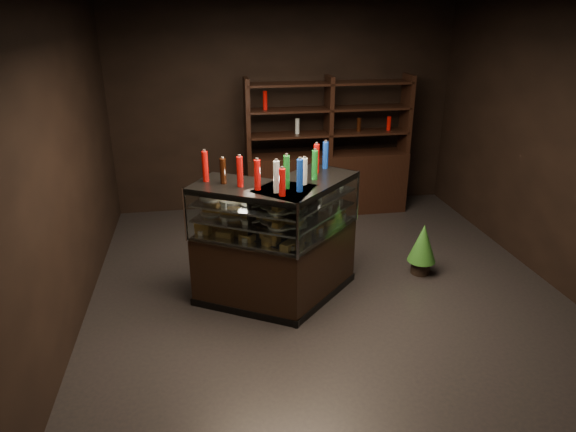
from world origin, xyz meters
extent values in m
plane|color=black|center=(0.00, 0.00, 0.00)|extent=(5.00, 5.00, 0.00)
cube|color=black|center=(0.00, 2.50, 1.50)|extent=(5.00, 0.02, 3.00)
cube|color=black|center=(0.00, -2.50, 1.50)|extent=(5.00, 0.02, 3.00)
cube|color=black|center=(2.50, 0.00, 1.50)|extent=(0.02, 5.00, 3.00)
cube|color=black|center=(-2.50, 0.00, 1.50)|extent=(0.02, 5.00, 3.00)
cube|color=black|center=(-0.25, -0.25, 0.38)|extent=(1.21, 1.22, 0.75)
cube|color=black|center=(-0.25, -0.25, 0.04)|extent=(1.25, 1.26, 0.08)
cube|color=black|center=(-0.25, -0.25, 1.25)|extent=(1.21, 1.22, 0.06)
cube|color=silver|center=(-0.25, -0.25, 0.76)|extent=(1.15, 1.16, 0.02)
cube|color=silver|center=(-0.25, -0.25, 0.94)|extent=(1.15, 1.16, 0.02)
cube|color=silver|center=(-0.25, -0.25, 1.10)|extent=(1.15, 1.16, 0.02)
cube|color=white|center=(-0.04, -0.46, 1.02)|extent=(0.81, 0.83, 0.53)
cylinder|color=silver|center=(0.36, -0.04, 1.02)|extent=(0.03, 0.03, 0.55)
cylinder|color=silver|center=(-0.45, -0.86, 1.02)|extent=(0.03, 0.03, 0.55)
cube|color=black|center=(-0.80, -0.32, 0.38)|extent=(1.28, 1.08, 0.75)
cube|color=black|center=(-0.80, -0.32, 0.04)|extent=(1.32, 1.11, 0.08)
cube|color=black|center=(-0.80, -0.32, 1.25)|extent=(1.28, 1.08, 0.06)
cube|color=silver|center=(-0.80, -0.32, 0.76)|extent=(1.22, 1.01, 0.02)
cube|color=silver|center=(-0.80, -0.32, 0.94)|extent=(1.22, 1.01, 0.02)
cube|color=silver|center=(-0.80, -0.32, 1.10)|extent=(1.22, 1.01, 0.02)
cube|color=white|center=(-0.95, -0.58, 1.02)|extent=(0.99, 0.59, 0.53)
cylinder|color=silver|center=(-0.45, -0.86, 1.02)|extent=(0.03, 0.03, 0.55)
cylinder|color=silver|center=(-1.44, -0.28, 1.02)|extent=(0.03, 0.03, 0.55)
cube|color=#DEAC4F|center=(-0.57, -0.62, 0.80)|extent=(0.19, 0.19, 0.06)
cube|color=#DEAC4F|center=(-0.40, -0.44, 0.80)|extent=(0.19, 0.19, 0.06)
cube|color=#DEAC4F|center=(-0.23, -0.27, 0.80)|extent=(0.19, 0.19, 0.06)
cube|color=#DEAC4F|center=(-0.06, -0.10, 0.80)|extent=(0.19, 0.19, 0.06)
cube|color=#DEAC4F|center=(0.11, 0.07, 0.80)|extent=(0.19, 0.19, 0.06)
cylinder|color=white|center=(-0.55, -0.56, 0.95)|extent=(0.24, 0.24, 0.01)
cube|color=#DEAC4F|center=(-0.55, -0.56, 0.99)|extent=(0.18, 0.18, 0.05)
cylinder|color=white|center=(-0.40, -0.41, 0.95)|extent=(0.24, 0.24, 0.01)
cube|color=#DEAC4F|center=(-0.40, -0.41, 0.99)|extent=(0.18, 0.18, 0.05)
cylinder|color=white|center=(-0.25, -0.25, 0.95)|extent=(0.24, 0.24, 0.01)
cube|color=#DEAC4F|center=(-0.25, -0.25, 0.99)|extent=(0.18, 0.18, 0.05)
cylinder|color=white|center=(-0.10, -0.10, 0.95)|extent=(0.24, 0.24, 0.01)
cube|color=#DEAC4F|center=(-0.10, -0.10, 0.99)|extent=(0.18, 0.18, 0.05)
cylinder|color=white|center=(0.06, 0.06, 0.95)|extent=(0.24, 0.24, 0.01)
cube|color=#DEAC4F|center=(0.06, 0.06, 0.99)|extent=(0.18, 0.18, 0.05)
cylinder|color=white|center=(-0.55, -0.56, 1.11)|extent=(0.24, 0.24, 0.02)
cube|color=#DEAC4F|center=(-0.55, -0.56, 1.15)|extent=(0.18, 0.18, 0.05)
cylinder|color=white|center=(-0.40, -0.41, 1.11)|extent=(0.24, 0.24, 0.02)
cube|color=#DEAC4F|center=(-0.40, -0.41, 1.15)|extent=(0.18, 0.18, 0.05)
cylinder|color=white|center=(-0.25, -0.25, 1.11)|extent=(0.24, 0.24, 0.02)
cube|color=#DEAC4F|center=(-0.25, -0.25, 1.15)|extent=(0.18, 0.18, 0.05)
cylinder|color=white|center=(-0.10, -0.10, 1.11)|extent=(0.24, 0.24, 0.02)
cube|color=#DEAC4F|center=(-0.10, -0.10, 1.15)|extent=(0.18, 0.18, 0.05)
cylinder|color=white|center=(0.06, 0.06, 1.11)|extent=(0.24, 0.24, 0.02)
cube|color=#DEAC4F|center=(0.06, 0.06, 1.15)|extent=(0.18, 0.18, 0.05)
cube|color=#DEAC4F|center=(-1.23, -0.11, 0.80)|extent=(0.20, 0.17, 0.06)
cube|color=#DEAC4F|center=(-1.02, -0.23, 0.80)|extent=(0.20, 0.17, 0.06)
cube|color=#DEAC4F|center=(-0.81, -0.35, 0.80)|extent=(0.20, 0.17, 0.06)
cube|color=#DEAC4F|center=(-0.60, -0.47, 0.80)|extent=(0.20, 0.17, 0.06)
cube|color=#DEAC4F|center=(-0.39, -0.59, 0.80)|extent=(0.20, 0.17, 0.06)
cylinder|color=white|center=(-1.17, -0.10, 0.95)|extent=(0.24, 0.24, 0.01)
cube|color=#DEAC4F|center=(-1.17, -0.10, 0.99)|extent=(0.19, 0.16, 0.05)
cylinder|color=white|center=(-0.98, -0.21, 0.95)|extent=(0.24, 0.24, 0.01)
cube|color=#DEAC4F|center=(-0.98, -0.21, 0.99)|extent=(0.19, 0.16, 0.05)
cylinder|color=white|center=(-0.80, -0.32, 0.95)|extent=(0.24, 0.24, 0.01)
cube|color=#DEAC4F|center=(-0.80, -0.32, 0.99)|extent=(0.19, 0.16, 0.05)
cylinder|color=white|center=(-0.61, -0.43, 0.95)|extent=(0.24, 0.24, 0.01)
cube|color=#DEAC4F|center=(-0.61, -0.43, 0.99)|extent=(0.19, 0.16, 0.05)
cylinder|color=white|center=(-0.42, -0.55, 0.95)|extent=(0.24, 0.24, 0.01)
cube|color=#DEAC4F|center=(-0.42, -0.55, 0.99)|extent=(0.19, 0.16, 0.05)
cylinder|color=white|center=(-1.17, -0.10, 1.11)|extent=(0.24, 0.24, 0.02)
cube|color=#DEAC4F|center=(-1.17, -0.10, 1.15)|extent=(0.19, 0.16, 0.05)
cylinder|color=white|center=(-0.98, -0.21, 1.11)|extent=(0.24, 0.24, 0.02)
cube|color=#DEAC4F|center=(-0.98, -0.21, 1.15)|extent=(0.19, 0.16, 0.05)
cylinder|color=white|center=(-0.80, -0.32, 1.11)|extent=(0.24, 0.24, 0.02)
cube|color=#DEAC4F|center=(-0.80, -0.32, 1.15)|extent=(0.19, 0.16, 0.05)
cylinder|color=white|center=(-0.61, -0.43, 1.11)|extent=(0.24, 0.24, 0.02)
cube|color=#DEAC4F|center=(-0.61, -0.43, 1.15)|extent=(0.19, 0.16, 0.05)
cylinder|color=white|center=(-0.42, -0.55, 1.11)|extent=(0.24, 0.24, 0.02)
cube|color=#DEAC4F|center=(-0.42, -0.55, 1.15)|extent=(0.19, 0.16, 0.05)
cylinder|color=#0F38B2|center=(-0.59, -0.60, 1.42)|extent=(0.06, 0.06, 0.28)
cylinder|color=silver|center=(-0.59, -0.60, 1.57)|extent=(0.03, 0.03, 0.02)
cylinder|color=silver|center=(-0.45, -0.46, 1.42)|extent=(0.06, 0.06, 0.28)
cylinder|color=silver|center=(-0.45, -0.46, 1.57)|extent=(0.03, 0.03, 0.02)
cylinder|color=#147223|center=(-0.32, -0.32, 1.42)|extent=(0.06, 0.06, 0.28)
cylinder|color=silver|center=(-0.32, -0.32, 1.57)|extent=(0.03, 0.03, 0.02)
cylinder|color=yellow|center=(-0.18, -0.18, 1.42)|extent=(0.06, 0.06, 0.28)
cylinder|color=silver|center=(-0.18, -0.18, 1.57)|extent=(0.03, 0.03, 0.02)
cylinder|color=black|center=(-0.05, -0.05, 1.42)|extent=(0.06, 0.06, 0.28)
cylinder|color=silver|center=(-0.05, -0.05, 1.57)|extent=(0.03, 0.03, 0.02)
cylinder|color=#D8590A|center=(0.09, 0.09, 1.42)|extent=(0.06, 0.06, 0.28)
cylinder|color=silver|center=(0.09, 0.09, 1.57)|extent=(0.03, 0.03, 0.02)
cylinder|color=#0F38B2|center=(-1.21, -0.08, 1.42)|extent=(0.06, 0.06, 0.28)
cylinder|color=silver|center=(-1.21, -0.08, 1.57)|extent=(0.03, 0.03, 0.02)
cylinder|color=silver|center=(-1.04, -0.18, 1.42)|extent=(0.06, 0.06, 0.28)
cylinder|color=silver|center=(-1.04, -0.18, 1.57)|extent=(0.03, 0.03, 0.02)
cylinder|color=#147223|center=(-0.88, -0.28, 1.42)|extent=(0.06, 0.06, 0.28)
cylinder|color=silver|center=(-0.88, -0.28, 1.57)|extent=(0.03, 0.03, 0.02)
cylinder|color=yellow|center=(-0.71, -0.37, 1.42)|extent=(0.06, 0.06, 0.28)
cylinder|color=silver|center=(-0.71, -0.37, 1.57)|extent=(0.03, 0.03, 0.02)
cylinder|color=black|center=(-0.55, -0.47, 1.42)|extent=(0.06, 0.06, 0.28)
cylinder|color=silver|center=(-0.55, -0.47, 1.57)|extent=(0.03, 0.03, 0.02)
cylinder|color=#D8590A|center=(-0.38, -0.57, 1.42)|extent=(0.06, 0.06, 0.28)
cylinder|color=silver|center=(-0.38, -0.57, 1.57)|extent=(0.03, 0.03, 0.02)
cylinder|color=black|center=(1.17, -0.02, 0.08)|extent=(0.21, 0.21, 0.16)
cone|color=#174F16|center=(1.17, -0.02, 0.38)|extent=(0.32, 0.32, 0.45)
cone|color=#174F16|center=(1.17, -0.02, 0.53)|extent=(0.25, 0.25, 0.31)
cube|color=black|center=(0.55, 2.05, 0.45)|extent=(2.36, 0.43, 0.90)
cube|color=black|center=(-0.60, 2.05, 1.45)|extent=(0.06, 0.38, 1.10)
cube|color=black|center=(0.55, 2.05, 1.45)|extent=(0.06, 0.38, 1.10)
cube|color=black|center=(1.70, 2.05, 1.45)|extent=(0.06, 0.38, 1.10)
cube|color=black|center=(0.55, 2.05, 1.20)|extent=(2.31, 0.38, 0.03)
cube|color=black|center=(0.55, 2.05, 1.55)|extent=(2.31, 0.38, 0.03)
cube|color=black|center=(0.55, 2.05, 1.90)|extent=(2.31, 0.38, 0.03)
cylinder|color=#0F38B2|center=(-0.35, 2.05, 1.32)|extent=(0.06, 0.06, 0.22)
cylinder|color=silver|center=(0.10, 2.05, 1.32)|extent=(0.06, 0.06, 0.22)
cylinder|color=#147223|center=(0.55, 2.05, 1.32)|extent=(0.06, 0.06, 0.22)
cylinder|color=yellow|center=(1.00, 2.05, 1.32)|extent=(0.06, 0.06, 0.22)
cylinder|color=black|center=(1.45, 2.05, 1.32)|extent=(0.06, 0.06, 0.22)
camera|label=1|loc=(-1.24, -4.96, 2.86)|focal=32.00mm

